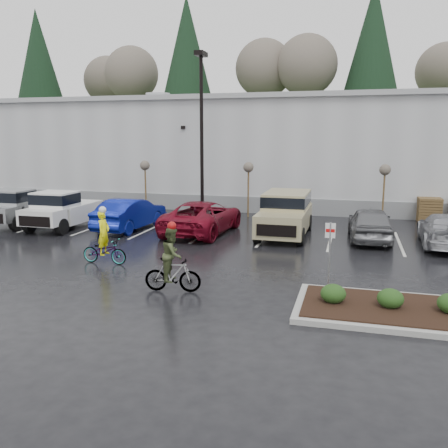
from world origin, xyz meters
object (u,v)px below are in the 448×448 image
(sapling_east, at_px, (385,173))
(car_grey, at_px, (370,223))
(suv_tan, at_px, (285,215))
(sapling_mid, at_px, (248,170))
(cyclist_hivis, at_px, (104,246))
(pickup_white, at_px, (66,209))
(car_blue, at_px, (130,214))
(lamppost, at_px, (202,118))
(car_red, at_px, (203,217))
(car_far_silver, at_px, (445,230))
(pallet_stack_a, at_px, (429,210))
(sapling_west, at_px, (145,168))
(cyclist_olive, at_px, (173,266))
(pickup_silver, at_px, (24,206))
(fire_lane_sign, at_px, (330,248))

(sapling_east, bearing_deg, car_grey, -99.47)
(sapling_east, height_order, suv_tan, sapling_east)
(suv_tan, distance_m, car_grey, 3.88)
(sapling_mid, bearing_deg, cyclist_hivis, -104.35)
(sapling_mid, xyz_separation_m, sapling_east, (7.50, 0.00, 0.00))
(pickup_white, relative_size, car_blue, 1.08)
(lamppost, relative_size, car_red, 1.62)
(car_blue, bearing_deg, cyclist_hivis, 112.77)
(car_far_silver, bearing_deg, car_blue, 3.04)
(pallet_stack_a, xyz_separation_m, car_far_silver, (-0.20, -6.05, 0.03))
(sapling_west, bearing_deg, car_far_silver, -17.22)
(pickup_white, height_order, cyclist_olive, cyclist_olive)
(cyclist_olive, bearing_deg, sapling_west, 19.78)
(sapling_mid, bearing_deg, suv_tan, -59.55)
(pickup_silver, relative_size, car_blue, 1.08)
(sapling_west, bearing_deg, sapling_mid, 0.00)
(pallet_stack_a, relative_size, car_blue, 0.28)
(pallet_stack_a, xyz_separation_m, car_grey, (-3.28, -5.70, 0.10))
(sapling_west, bearing_deg, pickup_white, -108.95)
(cyclist_olive, bearing_deg, cyclist_hivis, 49.42)
(sapling_west, bearing_deg, cyclist_olive, -62.54)
(lamppost, height_order, fire_lane_sign, lamppost)
(suv_tan, height_order, car_grey, suv_tan)
(sapling_mid, relative_size, car_blue, 0.66)
(pickup_silver, bearing_deg, cyclist_hivis, -36.53)
(sapling_east, relative_size, car_far_silver, 0.66)
(pallet_stack_a, bearing_deg, suv_tan, -140.81)
(sapling_east, bearing_deg, cyclist_hivis, -132.24)
(lamppost, height_order, car_grey, lamppost)
(sapling_west, relative_size, pickup_white, 0.62)
(pickup_silver, distance_m, suv_tan, 14.05)
(pallet_stack_a, relative_size, pickup_white, 0.26)
(car_far_silver, bearing_deg, pallet_stack_a, -89.39)
(pallet_stack_a, xyz_separation_m, car_red, (-11.14, -6.15, 0.12))
(car_grey, distance_m, car_far_silver, 3.11)
(pickup_white, bearing_deg, car_blue, 6.78)
(sapling_west, height_order, car_red, sapling_west)
(pallet_stack_a, distance_m, car_red, 12.72)
(pickup_white, xyz_separation_m, car_red, (7.29, 0.46, -0.19))
(fire_lane_sign, relative_size, suv_tan, 0.43)
(pickup_white, bearing_deg, sapling_west, 71.05)
(pallet_stack_a, distance_m, car_far_silver, 6.06)
(lamppost, height_order, sapling_west, lamppost)
(cyclist_hivis, xyz_separation_m, cyclist_olive, (3.64, -2.36, 0.13))
(car_red, bearing_deg, pickup_silver, 5.28)
(car_far_silver, bearing_deg, car_grey, -4.03)
(sapling_east, distance_m, cyclist_olive, 15.55)
(suv_tan, distance_m, cyclist_hivis, 8.83)
(fire_lane_sign, xyz_separation_m, car_far_silver, (4.50, 7.75, -0.70))
(cyclist_olive, bearing_deg, fire_lane_sign, -84.76)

